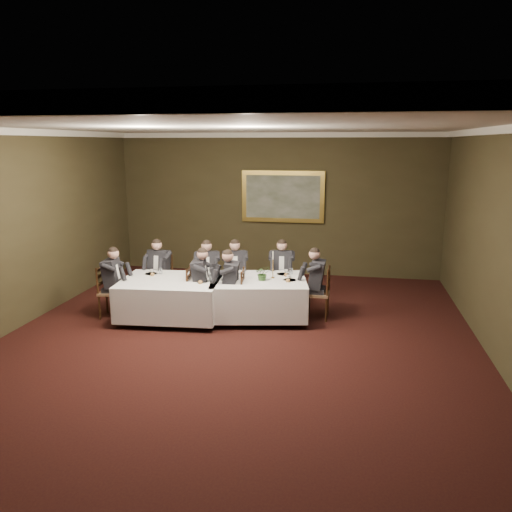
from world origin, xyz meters
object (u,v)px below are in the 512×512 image
(chair_sec_backright, at_px, (208,290))
(diner_main_backleft, at_px, (235,279))
(chair_main_endright, at_px, (318,304))
(chair_main_backright, at_px, (282,290))
(table_second, at_px, (171,296))
(chair_main_backleft, at_px, (235,290))
(diner_main_endleft, at_px, (199,292))
(diner_sec_endright, at_px, (232,295))
(chair_main_endleft, at_px, (199,303))
(diner_sec_backright, at_px, (207,280))
(chair_sec_backleft, at_px, (161,289))
(diner_sec_endleft, at_px, (112,291))
(centerpiece, at_px, (263,273))
(chair_sec_endleft, at_px, (112,302))
(table_main, at_px, (258,295))
(diner_main_backright, at_px, (282,279))
(chair_sec_endright, at_px, (233,306))
(candlestick, at_px, (273,268))
(diner_sec_backleft, at_px, (160,279))
(painting, at_px, (283,197))
(diner_main_endright, at_px, (318,292))

(chair_sec_backright, bearing_deg, diner_main_backleft, -179.63)
(chair_main_endright, bearing_deg, chair_main_backright, 47.64)
(table_second, xyz_separation_m, chair_main_backleft, (0.96, 1.15, -0.17))
(diner_main_endleft, distance_m, diner_sec_endright, 0.66)
(chair_main_endleft, bearing_deg, diner_sec_backright, 176.74)
(diner_sec_endright, bearing_deg, chair_sec_backleft, 59.09)
(diner_sec_endleft, bearing_deg, diner_sec_endright, 88.15)
(table_second, distance_m, diner_main_endleft, 0.52)
(chair_main_endright, relative_size, centerpiece, 3.44)
(diner_main_backleft, bearing_deg, chair_sec_endleft, 16.29)
(table_main, relative_size, diner_sec_endleft, 1.49)
(diner_main_backright, height_order, chair_main_endleft, diner_main_backright)
(diner_main_backright, bearing_deg, chair_sec_endright, 53.59)
(diner_main_backright, height_order, candlestick, diner_main_backright)
(chair_main_endleft, bearing_deg, chair_main_backright, 122.17)
(diner_main_backright, bearing_deg, chair_main_endleft, 34.53)
(chair_main_backleft, height_order, diner_sec_endright, diner_sec_endright)
(chair_sec_backleft, bearing_deg, chair_main_endright, 179.74)
(diner_main_backleft, relative_size, diner_main_endleft, 1.00)
(table_second, bearing_deg, table_main, 11.92)
(chair_main_backright, distance_m, diner_main_endleft, 1.86)
(chair_main_endright, bearing_deg, chair_sec_backleft, 85.58)
(diner_main_backleft, distance_m, chair_sec_endleft, 2.48)
(diner_main_endleft, distance_m, diner_sec_backright, 0.84)
(chair_sec_backright, bearing_deg, diner_sec_backleft, -10.20)
(table_main, height_order, painting, painting)
(chair_sec_backleft, relative_size, painting, 0.49)
(diner_main_endright, distance_m, candlestick, 0.96)
(chair_main_backright, bearing_deg, diner_main_endright, 130.01)
(centerpiece, bearing_deg, chair_sec_backright, 150.74)
(diner_main_endleft, height_order, chair_sec_endright, diner_main_endleft)
(diner_main_backleft, xyz_separation_m, diner_sec_backleft, (-1.54, -0.24, 0.00))
(chair_main_backright, distance_m, diner_sec_endleft, 3.39)
(chair_main_backleft, relative_size, centerpiece, 3.44)
(chair_sec_endleft, bearing_deg, chair_main_endleft, 91.44)
(chair_main_endleft, height_order, chair_sec_backright, same)
(chair_main_backright, height_order, diner_sec_backright, diner_sec_backright)
(diner_main_backleft, relative_size, diner_sec_endright, 1.00)
(chair_main_backleft, distance_m, painting, 3.11)
(chair_main_backright, bearing_deg, chair_main_endleft, 34.83)
(table_main, height_order, chair_sec_endleft, chair_sec_endleft)
(chair_main_backleft, distance_m, chair_sec_endleft, 2.47)
(table_main, bearing_deg, diner_sec_endleft, -171.16)
(chair_main_endleft, bearing_deg, chair_sec_backright, 176.89)
(diner_sec_endleft, bearing_deg, candlestick, 94.11)
(chair_sec_backleft, distance_m, diner_sec_endleft, 1.18)
(diner_main_backright, bearing_deg, diner_sec_endleft, 19.42)
(diner_main_endright, height_order, diner_sec_endleft, same)
(chair_sec_endright, bearing_deg, diner_main_endright, -79.27)
(chair_main_backright, relative_size, centerpiece, 3.44)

